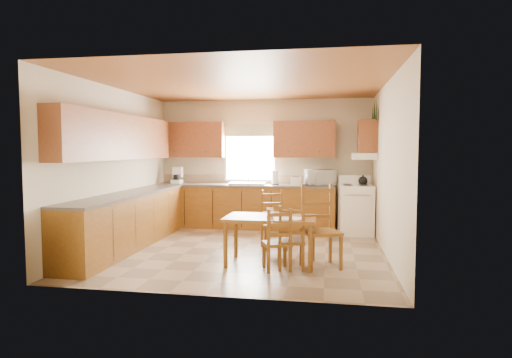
% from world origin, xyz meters
% --- Properties ---
extents(floor, '(4.50, 4.50, 0.00)m').
position_xyz_m(floor, '(0.00, 0.00, 0.00)').
color(floor, '#867258').
rests_on(floor, ground).
extents(ceiling, '(4.50, 4.50, 0.00)m').
position_xyz_m(ceiling, '(0.00, 0.00, 2.70)').
color(ceiling, '#9B592A').
rests_on(ceiling, floor).
extents(wall_left, '(4.50, 4.50, 0.00)m').
position_xyz_m(wall_left, '(-2.25, 0.00, 1.35)').
color(wall_left, beige).
rests_on(wall_left, floor).
extents(wall_right, '(4.50, 4.50, 0.00)m').
position_xyz_m(wall_right, '(2.25, 0.00, 1.35)').
color(wall_right, beige).
rests_on(wall_right, floor).
extents(wall_back, '(4.50, 4.50, 0.00)m').
position_xyz_m(wall_back, '(0.00, 2.25, 1.35)').
color(wall_back, beige).
rests_on(wall_back, floor).
extents(wall_front, '(4.50, 4.50, 0.00)m').
position_xyz_m(wall_front, '(0.00, -2.25, 1.35)').
color(wall_front, beige).
rests_on(wall_front, floor).
extents(lower_cab_back, '(3.75, 0.60, 0.88)m').
position_xyz_m(lower_cab_back, '(-0.38, 1.95, 0.44)').
color(lower_cab_back, brown).
rests_on(lower_cab_back, floor).
extents(lower_cab_left, '(0.60, 3.60, 0.88)m').
position_xyz_m(lower_cab_left, '(-1.95, -0.15, 0.44)').
color(lower_cab_left, brown).
rests_on(lower_cab_left, floor).
extents(counter_back, '(3.75, 0.63, 0.04)m').
position_xyz_m(counter_back, '(-0.38, 1.95, 0.90)').
color(counter_back, '#564F4A').
rests_on(counter_back, lower_cab_back).
extents(counter_left, '(0.63, 3.60, 0.04)m').
position_xyz_m(counter_left, '(-1.95, -0.15, 0.90)').
color(counter_left, '#564F4A').
rests_on(counter_left, lower_cab_left).
extents(backsplash, '(3.75, 0.01, 0.18)m').
position_xyz_m(backsplash, '(-0.38, 2.24, 1.01)').
color(backsplash, '#9D886A').
rests_on(backsplash, counter_back).
extents(upper_cab_back_left, '(1.41, 0.33, 0.75)m').
position_xyz_m(upper_cab_back_left, '(-1.55, 2.08, 1.85)').
color(upper_cab_back_left, brown).
rests_on(upper_cab_back_left, wall_back).
extents(upper_cab_back_right, '(1.25, 0.33, 0.75)m').
position_xyz_m(upper_cab_back_right, '(0.86, 2.08, 1.85)').
color(upper_cab_back_right, brown).
rests_on(upper_cab_back_right, wall_back).
extents(upper_cab_left, '(0.33, 3.60, 0.75)m').
position_xyz_m(upper_cab_left, '(-2.08, -0.15, 1.85)').
color(upper_cab_left, brown).
rests_on(upper_cab_left, wall_left).
extents(upper_cab_stove, '(0.33, 0.62, 0.62)m').
position_xyz_m(upper_cab_stove, '(2.08, 1.65, 1.90)').
color(upper_cab_stove, brown).
rests_on(upper_cab_stove, wall_right).
extents(range_hood, '(0.44, 0.62, 0.12)m').
position_xyz_m(range_hood, '(2.03, 1.65, 1.52)').
color(range_hood, white).
rests_on(range_hood, wall_right).
extents(window_frame, '(1.13, 0.02, 1.18)m').
position_xyz_m(window_frame, '(-0.30, 2.22, 1.55)').
color(window_frame, white).
rests_on(window_frame, wall_back).
extents(window_pane, '(1.05, 0.01, 1.10)m').
position_xyz_m(window_pane, '(-0.30, 2.21, 1.55)').
color(window_pane, white).
rests_on(window_pane, wall_back).
extents(window_valance, '(1.19, 0.01, 0.24)m').
position_xyz_m(window_valance, '(-0.30, 2.19, 2.05)').
color(window_valance, '#537944').
rests_on(window_valance, wall_back).
extents(sink_basin, '(0.75, 0.45, 0.04)m').
position_xyz_m(sink_basin, '(-0.30, 1.95, 0.94)').
color(sink_basin, silver).
rests_on(sink_basin, counter_back).
extents(pine_decal_a, '(0.22, 0.22, 0.36)m').
position_xyz_m(pine_decal_a, '(2.21, 1.33, 2.38)').
color(pine_decal_a, black).
rests_on(pine_decal_a, wall_right).
extents(pine_decal_b, '(0.22, 0.22, 0.36)m').
position_xyz_m(pine_decal_b, '(2.21, 1.65, 2.42)').
color(pine_decal_b, black).
rests_on(pine_decal_b, wall_right).
extents(pine_decal_c, '(0.22, 0.22, 0.36)m').
position_xyz_m(pine_decal_c, '(2.21, 1.97, 2.38)').
color(pine_decal_c, black).
rests_on(pine_decal_c, wall_right).
extents(stove, '(0.69, 0.71, 0.94)m').
position_xyz_m(stove, '(1.88, 1.65, 0.47)').
color(stove, white).
rests_on(stove, floor).
extents(coffeemaker, '(0.19, 0.23, 0.32)m').
position_xyz_m(coffeemaker, '(-1.85, 1.94, 1.08)').
color(coffeemaker, white).
rests_on(coffeemaker, counter_back).
extents(paper_towel, '(0.13, 0.13, 0.30)m').
position_xyz_m(paper_towel, '(0.27, 1.95, 1.07)').
color(paper_towel, white).
rests_on(paper_towel, counter_back).
extents(toaster, '(0.21, 0.13, 0.17)m').
position_xyz_m(toaster, '(0.70, 1.86, 1.00)').
color(toaster, white).
rests_on(toaster, counter_back).
extents(microwave, '(0.62, 0.52, 0.32)m').
position_xyz_m(microwave, '(1.18, 1.95, 1.08)').
color(microwave, white).
rests_on(microwave, counter_back).
extents(dining_table, '(1.31, 0.76, 0.69)m').
position_xyz_m(dining_table, '(0.55, -0.81, 0.35)').
color(dining_table, brown).
rests_on(dining_table, floor).
extents(chair_near_left, '(0.42, 0.41, 0.89)m').
position_xyz_m(chair_near_left, '(0.85, -0.97, 0.44)').
color(chair_near_left, brown).
rests_on(chair_near_left, floor).
extents(chair_near_right, '(0.46, 0.45, 0.86)m').
position_xyz_m(chair_near_right, '(0.67, -1.08, 0.43)').
color(chair_near_right, brown).
rests_on(chair_near_right, floor).
extents(chair_far_left, '(0.51, 0.49, 0.96)m').
position_xyz_m(chair_far_left, '(0.47, 0.17, 0.48)').
color(chair_far_left, brown).
rests_on(chair_far_left, floor).
extents(chair_far_right, '(0.61, 0.60, 1.15)m').
position_xyz_m(chair_far_right, '(1.27, -0.84, 0.57)').
color(chair_far_right, brown).
rests_on(chair_far_right, floor).
extents(table_paper, '(0.30, 0.34, 0.00)m').
position_xyz_m(table_paper, '(0.90, -0.92, 0.69)').
color(table_paper, white).
rests_on(table_paper, dining_table).
extents(table_card, '(0.09, 0.02, 0.12)m').
position_xyz_m(table_card, '(0.53, -0.75, 0.75)').
color(table_card, white).
rests_on(table_card, dining_table).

